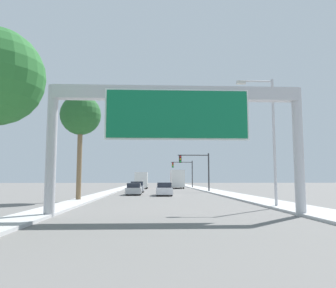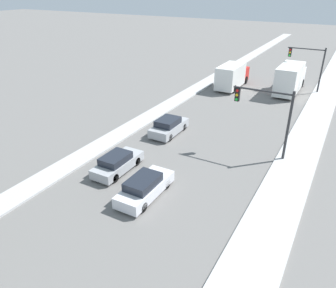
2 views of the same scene
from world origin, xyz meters
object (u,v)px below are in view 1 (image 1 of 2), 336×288
at_px(truck_box_secondary, 142,180).
at_px(traffic_light_near_intersection, 198,165).
at_px(car_far_center, 164,189).
at_px(car_mid_center, 134,189).
at_px(truck_box_primary, 177,179).
at_px(traffic_light_mid_block, 185,169).
at_px(palm_tree_background, 81,116).
at_px(sign_gantry, 177,116).
at_px(car_near_left, 137,187).
at_px(street_lamp_right, 269,131).

height_order(truck_box_secondary, traffic_light_near_intersection, traffic_light_near_intersection).
xyz_separation_m(car_far_center, car_mid_center, (-3.50, 1.69, -0.04)).
relative_size(car_far_center, truck_box_primary, 0.54).
height_order(traffic_light_mid_block, palm_tree_background, palm_tree_background).
height_order(sign_gantry, traffic_light_mid_block, sign_gantry).
bearing_deg(palm_tree_background, car_mid_center, 68.98).
relative_size(car_far_center, traffic_light_near_intersection, 0.84).
bearing_deg(sign_gantry, car_near_left, 96.63).
relative_size(traffic_light_near_intersection, street_lamp_right, 0.64).
bearing_deg(car_near_left, palm_tree_background, -102.61).
relative_size(car_mid_center, truck_box_primary, 0.51).
bearing_deg(palm_tree_background, car_far_center, 49.79).
xyz_separation_m(sign_gantry, truck_box_secondary, (-3.50, 47.06, -3.59)).
height_order(truck_box_primary, traffic_light_mid_block, traffic_light_mid_block).
height_order(car_far_center, truck_box_secondary, truck_box_secondary).
relative_size(car_far_center, car_mid_center, 1.07).
xyz_separation_m(truck_box_secondary, palm_tree_background, (-4.11, -35.35, 5.79)).
height_order(car_near_left, traffic_light_near_intersection, traffic_light_near_intersection).
height_order(sign_gantry, car_mid_center, sign_gantry).
relative_size(car_far_center, truck_box_secondary, 0.64).
xyz_separation_m(traffic_light_mid_block, street_lamp_right, (1.29, -45.51, 1.32)).
xyz_separation_m(sign_gantry, street_lamp_right, (6.54, 4.59, -0.07)).
relative_size(car_far_center, street_lamp_right, 0.54).
bearing_deg(car_far_center, truck_box_secondary, 97.57).
xyz_separation_m(palm_tree_background, street_lamp_right, (14.16, -7.12, -2.27)).
bearing_deg(truck_box_primary, palm_tree_background, -106.72).
height_order(car_near_left, palm_tree_background, palm_tree_background).
height_order(car_far_center, traffic_light_mid_block, traffic_light_mid_block).
xyz_separation_m(car_mid_center, palm_tree_background, (-4.11, -10.70, 6.71)).
distance_m(sign_gantry, car_near_left, 30.63).
bearing_deg(car_mid_center, traffic_light_near_intersection, 41.42).
xyz_separation_m(car_mid_center, traffic_light_near_intersection, (8.72, 7.69, 3.15)).
bearing_deg(truck_box_secondary, traffic_light_mid_block, 19.15).
bearing_deg(truck_box_primary, car_mid_center, -104.91).
relative_size(sign_gantry, traffic_light_near_intersection, 2.41).
distance_m(traffic_light_mid_block, palm_tree_background, 40.65).
distance_m(car_far_center, traffic_light_mid_block, 30.01).
bearing_deg(car_mid_center, traffic_light_mid_block, 72.45).
relative_size(truck_box_primary, palm_tree_background, 0.93).
height_order(traffic_light_mid_block, street_lamp_right, street_lamp_right).
distance_m(car_near_left, traffic_light_mid_block, 22.06).
bearing_deg(street_lamp_right, car_far_center, 112.09).
height_order(car_mid_center, traffic_light_mid_block, traffic_light_mid_block).
bearing_deg(car_far_center, sign_gantry, -90.00).
xyz_separation_m(car_far_center, car_near_left, (-3.50, 9.38, 0.02)).
relative_size(car_mid_center, palm_tree_background, 0.47).
bearing_deg(street_lamp_right, traffic_light_mid_block, 91.62).
bearing_deg(car_near_left, car_far_center, -69.53).
bearing_deg(car_far_center, street_lamp_right, -67.91).
bearing_deg(truck_box_secondary, traffic_light_near_intersection, -62.79).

